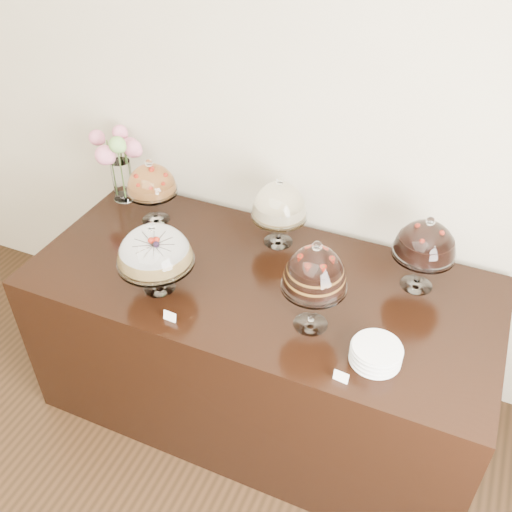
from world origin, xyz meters
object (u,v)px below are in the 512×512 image
at_px(cake_stand_sugar_sponge, 154,249).
at_px(cake_stand_cheesecake, 279,203).
at_px(display_counter, 260,346).
at_px(cake_stand_dark_choco, 426,243).
at_px(flower_vase, 119,159).
at_px(plate_stack, 376,354).
at_px(cake_stand_fruit_tart, 151,182).
at_px(cake_stand_choco_layer, 315,272).

xyz_separation_m(cake_stand_sugar_sponge, cake_stand_cheesecake, (0.37, 0.55, 0.01)).
bearing_deg(cake_stand_cheesecake, display_counter, -83.38).
xyz_separation_m(display_counter, cake_stand_dark_choco, (0.68, 0.26, 0.70)).
distance_m(cake_stand_dark_choco, flower_vase, 1.67).
bearing_deg(cake_stand_dark_choco, plate_stack, -96.45).
bearing_deg(cake_stand_cheesecake, flower_vase, 177.73).
bearing_deg(cake_stand_sugar_sponge, cake_stand_fruit_tart, 123.11).
bearing_deg(cake_stand_dark_choco, cake_stand_sugar_sponge, -155.58).
relative_size(cake_stand_sugar_sponge, cake_stand_cheesecake, 0.96).
bearing_deg(plate_stack, cake_stand_sugar_sponge, 177.74).
bearing_deg(plate_stack, cake_stand_fruit_tart, 158.97).
height_order(display_counter, plate_stack, plate_stack).
height_order(cake_stand_sugar_sponge, flower_vase, flower_vase).
distance_m(display_counter, flower_vase, 1.26).
height_order(cake_stand_dark_choco, plate_stack, cake_stand_dark_choco).
bearing_deg(cake_stand_fruit_tart, flower_vase, 156.89).
bearing_deg(cake_stand_choco_layer, cake_stand_cheesecake, 125.10).
xyz_separation_m(cake_stand_dark_choco, plate_stack, (-0.06, -0.53, -0.20)).
distance_m(cake_stand_sugar_sponge, plate_stack, 1.04).
bearing_deg(cake_stand_dark_choco, cake_stand_choco_layer, -129.64).
xyz_separation_m(cake_stand_choco_layer, plate_stack, (0.30, -0.09, -0.25)).
bearing_deg(cake_stand_fruit_tart, plate_stack, -21.03).
bearing_deg(display_counter, cake_stand_fruit_tart, 161.55).
bearing_deg(cake_stand_sugar_sponge, cake_stand_dark_choco, 24.42).
relative_size(cake_stand_choco_layer, flower_vase, 1.01).
xyz_separation_m(display_counter, flower_vase, (-0.99, 0.36, 0.70)).
xyz_separation_m(display_counter, cake_stand_fruit_tart, (-0.71, 0.24, 0.68)).
bearing_deg(cake_stand_sugar_sponge, flower_vase, 134.65).
height_order(display_counter, flower_vase, flower_vase).
xyz_separation_m(cake_stand_cheesecake, plate_stack, (0.65, -0.59, -0.19)).
height_order(cake_stand_fruit_tart, flower_vase, flower_vase).
xyz_separation_m(cake_stand_sugar_sponge, cake_stand_fruit_tart, (-0.31, 0.47, 0.01)).
bearing_deg(plate_stack, cake_stand_dark_choco, 83.55).
distance_m(cake_stand_dark_choco, plate_stack, 0.57).
bearing_deg(plate_stack, cake_stand_cheesecake, 137.87).
height_order(cake_stand_cheesecake, plate_stack, cake_stand_cheesecake).
height_order(display_counter, cake_stand_sugar_sponge, cake_stand_sugar_sponge).
xyz_separation_m(cake_stand_dark_choco, cake_stand_fruit_tart, (-1.39, -0.02, -0.01)).
bearing_deg(cake_stand_choco_layer, cake_stand_sugar_sponge, -175.79).
distance_m(cake_stand_choco_layer, cake_stand_fruit_tart, 1.11).
height_order(cake_stand_choco_layer, cake_stand_dark_choco, cake_stand_choco_layer).
bearing_deg(plate_stack, flower_vase, 158.61).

